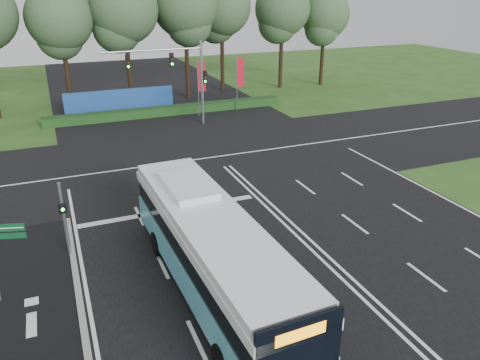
# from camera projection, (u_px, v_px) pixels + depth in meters

# --- Properties ---
(ground) EXTENTS (120.00, 120.00, 0.00)m
(ground) POSITION_uv_depth(u_px,v_px,m) (297.00, 237.00, 22.46)
(ground) COLOR #2B511B
(ground) RESTS_ON ground
(road_main) EXTENTS (20.00, 120.00, 0.04)m
(road_main) POSITION_uv_depth(u_px,v_px,m) (297.00, 237.00, 22.45)
(road_main) COLOR black
(road_main) RESTS_ON ground
(road_cross) EXTENTS (120.00, 14.00, 0.05)m
(road_cross) POSITION_uv_depth(u_px,v_px,m) (214.00, 157.00, 32.68)
(road_cross) COLOR black
(road_cross) RESTS_ON ground
(bike_path) EXTENTS (5.00, 18.00, 0.06)m
(bike_path) POSITION_uv_depth(u_px,v_px,m) (9.00, 350.00, 15.51)
(bike_path) COLOR black
(bike_path) RESTS_ON ground
(kerb_strip) EXTENTS (0.25, 18.00, 0.12)m
(kerb_strip) POSITION_uv_depth(u_px,v_px,m) (84.00, 330.00, 16.34)
(kerb_strip) COLOR gray
(kerb_strip) RESTS_ON ground
(city_bus) EXTENTS (3.10, 12.88, 3.67)m
(city_bus) POSITION_uv_depth(u_px,v_px,m) (212.00, 252.00, 17.71)
(city_bus) COLOR #52ACBF
(city_bus) RESTS_ON ground
(pedestrian_signal) EXTENTS (0.33, 0.42, 3.56)m
(pedestrian_signal) POSITION_uv_depth(u_px,v_px,m) (64.00, 218.00, 20.09)
(pedestrian_signal) COLOR gray
(pedestrian_signal) RESTS_ON ground
(banner_flag_mid) EXTENTS (0.75, 0.08, 5.05)m
(banner_flag_mid) POSITION_uv_depth(u_px,v_px,m) (201.00, 80.00, 41.77)
(banner_flag_mid) COLOR gray
(banner_flag_mid) RESTS_ON ground
(banner_flag_right) EXTENTS (0.75, 0.08, 5.09)m
(banner_flag_right) POSITION_uv_depth(u_px,v_px,m) (240.00, 76.00, 43.64)
(banner_flag_right) COLOR gray
(banner_flag_right) RESTS_ON ground
(traffic_light_gantry) EXTENTS (8.41, 0.28, 7.00)m
(traffic_light_gantry) POSITION_uv_depth(u_px,v_px,m) (181.00, 71.00, 38.20)
(traffic_light_gantry) COLOR gray
(traffic_light_gantry) RESTS_ON ground
(hedge) EXTENTS (22.00, 1.20, 0.80)m
(hedge) POSITION_uv_depth(u_px,v_px,m) (169.00, 111.00, 43.19)
(hedge) COLOR #143814
(hedge) RESTS_ON ground
(blue_hoarding) EXTENTS (10.00, 0.30, 2.20)m
(blue_hoarding) POSITION_uv_depth(u_px,v_px,m) (120.00, 101.00, 43.65)
(blue_hoarding) COLOR navy
(blue_hoarding) RESTS_ON ground
(eucalyptus_row) EXTENTS (47.15, 10.03, 12.66)m
(eucalyptus_row) POSITION_uv_depth(u_px,v_px,m) (139.00, 10.00, 44.84)
(eucalyptus_row) COLOR black
(eucalyptus_row) RESTS_ON ground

